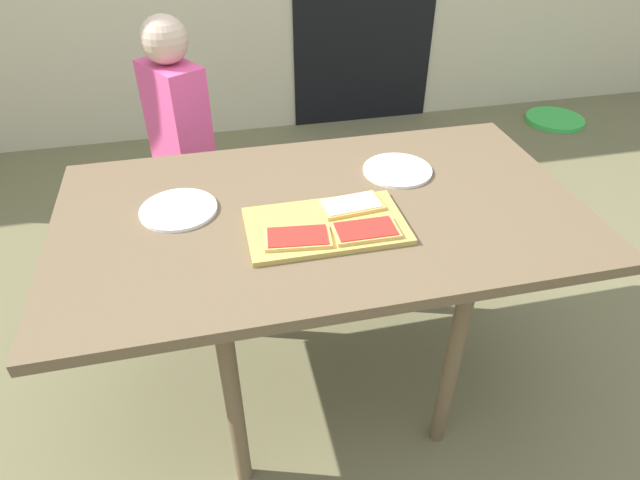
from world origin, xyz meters
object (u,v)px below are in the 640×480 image
at_px(pizza_slice_near_right, 366,230).
at_px(pizza_slice_near_left, 298,238).
at_px(plate_white_left, 179,210).
at_px(child_left, 182,147).
at_px(dining_table, 322,227).
at_px(garden_hose_coil, 555,120).
at_px(plate_white_right, 397,170).
at_px(cutting_board, 326,226).
at_px(pizza_slice_far_right, 351,205).

bearing_deg(pizza_slice_near_right, pizza_slice_near_left, 177.44).
xyz_separation_m(plate_white_left, child_left, (0.01, 0.59, -0.10)).
bearing_deg(pizza_slice_near_left, dining_table, 56.79).
xyz_separation_m(child_left, garden_hose_coil, (2.41, 1.10, -0.61)).
height_order(pizza_slice_near_right, plate_white_right, pizza_slice_near_right).
height_order(pizza_slice_near_left, child_left, child_left).
distance_m(cutting_board, pizza_slice_near_left, 0.10).
bearing_deg(plate_white_right, pizza_slice_far_right, -137.56).
relative_size(pizza_slice_near_right, pizza_slice_near_left, 0.95).
bearing_deg(pizza_slice_near_left, pizza_slice_near_right, -2.56).
distance_m(dining_table, plate_white_right, 0.32).
xyz_separation_m(plate_white_left, plate_white_right, (0.66, 0.07, 0.00)).
xyz_separation_m(pizza_slice_near_right, child_left, (-0.46, 0.82, -0.12)).
relative_size(pizza_slice_near_right, garden_hose_coil, 0.44).
distance_m(dining_table, pizza_slice_near_right, 0.19).
bearing_deg(pizza_slice_near_right, garden_hose_coil, 44.66).
bearing_deg(plate_white_right, pizza_slice_near_right, -122.45).
relative_size(pizza_slice_near_right, pizza_slice_far_right, 0.95).
bearing_deg(child_left, pizza_slice_far_right, -56.82).
xyz_separation_m(dining_table, plate_white_right, (0.27, 0.15, 0.07)).
distance_m(pizza_slice_near_right, garden_hose_coil, 2.83).
bearing_deg(plate_white_right, garden_hose_coil, 42.72).
distance_m(pizza_slice_near_left, plate_white_left, 0.37).
bearing_deg(child_left, cutting_board, -64.01).
bearing_deg(pizza_slice_far_right, dining_table, 156.64).
relative_size(dining_table, cutting_board, 3.50).
distance_m(pizza_slice_near_left, child_left, 0.87).
bearing_deg(child_left, dining_table, -60.16).
distance_m(cutting_board, pizza_slice_near_right, 0.11).
bearing_deg(pizza_slice_far_right, cutting_board, -144.08).
bearing_deg(plate_white_left, pizza_slice_near_right, -26.25).
distance_m(cutting_board, child_left, 0.85).
bearing_deg(garden_hose_coil, cutting_board, -137.56).
height_order(cutting_board, pizza_slice_far_right, pizza_slice_far_right).
bearing_deg(dining_table, pizza_slice_near_left, -123.21).
distance_m(pizza_slice_far_right, plate_white_right, 0.27).
bearing_deg(garden_hose_coil, child_left, -155.39).
xyz_separation_m(dining_table, pizza_slice_near_left, (-0.10, -0.15, 0.09)).
distance_m(plate_white_left, plate_white_right, 0.67).
bearing_deg(plate_white_right, plate_white_left, -173.54).
xyz_separation_m(plate_white_left, garden_hose_coil, (2.41, 1.69, -0.72)).
height_order(dining_table, pizza_slice_far_right, pizza_slice_far_right).
xyz_separation_m(cutting_board, pizza_slice_far_right, (0.09, 0.06, 0.01)).
xyz_separation_m(pizza_slice_near_right, pizza_slice_near_left, (-0.18, 0.01, 0.00)).
relative_size(cutting_board, pizza_slice_near_left, 2.35).
relative_size(dining_table, pizza_slice_far_right, 8.28).
xyz_separation_m(plate_white_right, child_left, (-0.65, 0.52, -0.10)).
bearing_deg(pizza_slice_far_right, plate_white_right, 42.44).
relative_size(plate_white_right, garden_hose_coil, 0.56).
bearing_deg(plate_white_right, dining_table, -151.32).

